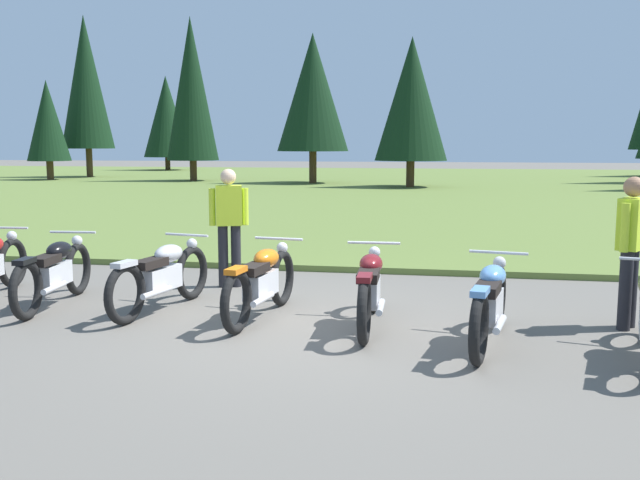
# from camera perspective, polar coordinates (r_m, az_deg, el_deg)

# --- Properties ---
(ground_plane) EXTENTS (140.00, 140.00, 0.00)m
(ground_plane) POSITION_cam_1_polar(r_m,az_deg,el_deg) (7.83, -0.79, -7.13)
(ground_plane) COLOR #605B54
(grass_moorland) EXTENTS (80.00, 44.00, 0.10)m
(grass_moorland) POSITION_cam_1_polar(r_m,az_deg,el_deg) (32.88, 7.74, 4.33)
(grass_moorland) COLOR #5B7033
(grass_moorland) RESTS_ON ground
(forest_treeline) EXTENTS (41.10, 20.15, 9.17)m
(forest_treeline) POSITION_cam_1_polar(r_m,az_deg,el_deg) (36.92, 11.42, 11.27)
(forest_treeline) COLOR #47331E
(forest_treeline) RESTS_ON ground
(motorcycle_black) EXTENTS (0.62, 2.10, 0.88)m
(motorcycle_black) POSITION_cam_1_polar(r_m,az_deg,el_deg) (9.37, -20.72, -2.41)
(motorcycle_black) COLOR black
(motorcycle_black) RESTS_ON ground
(motorcycle_silver) EXTENTS (0.67, 2.08, 0.88)m
(motorcycle_silver) POSITION_cam_1_polar(r_m,az_deg,el_deg) (8.74, -12.71, -2.80)
(motorcycle_silver) COLOR black
(motorcycle_silver) RESTS_ON ground
(motorcycle_orange) EXTENTS (0.62, 2.10, 0.88)m
(motorcycle_orange) POSITION_cam_1_polar(r_m,az_deg,el_deg) (8.19, -4.76, -3.34)
(motorcycle_orange) COLOR black
(motorcycle_orange) RESTS_ON ground
(motorcycle_maroon) EXTENTS (0.62, 2.10, 0.88)m
(motorcycle_maroon) POSITION_cam_1_polar(r_m,az_deg,el_deg) (7.80, 4.06, -3.90)
(motorcycle_maroon) COLOR black
(motorcycle_maroon) RESTS_ON ground
(motorcycle_sky_blue) EXTENTS (0.66, 2.08, 0.88)m
(motorcycle_sky_blue) POSITION_cam_1_polar(r_m,az_deg,el_deg) (7.30, 13.60, -4.94)
(motorcycle_sky_blue) COLOR black
(motorcycle_sky_blue) RESTS_ON ground
(rider_in_hivis_vest) EXTENTS (0.53, 0.32, 1.67)m
(rider_in_hivis_vest) POSITION_cam_1_polar(r_m,az_deg,el_deg) (9.96, -7.38, 1.58)
(rider_in_hivis_vest) COLOR black
(rider_in_hivis_vest) RESTS_ON ground
(rider_checking_bike) EXTENTS (0.37, 0.49, 1.67)m
(rider_checking_bike) POSITION_cam_1_polar(r_m,az_deg,el_deg) (8.34, 23.86, -0.24)
(rider_checking_bike) COLOR black
(rider_checking_bike) RESTS_ON ground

